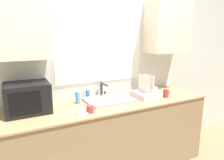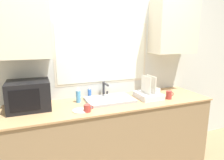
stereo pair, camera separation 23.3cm
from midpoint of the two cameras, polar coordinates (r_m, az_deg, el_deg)
The scene contains 11 objects.
countertop at distance 2.63m, azimuth -2.60°, elevation -15.75°, with size 2.49×0.71×0.92m.
wall_back at distance 2.63m, azimuth -5.75°, elevation 6.26°, with size 6.00×0.38×2.60m.
sink_basin at distance 2.48m, azimuth -3.58°, elevation -5.67°, with size 0.58×0.39×0.03m.
faucet at distance 2.62m, azimuth -5.23°, elevation -2.26°, with size 0.08×0.19×0.20m.
microwave at distance 2.30m, azimuth -25.71°, elevation -4.62°, with size 0.44×0.37×0.31m.
dish_rack at distance 2.64m, azimuth 7.38°, elevation -3.58°, with size 0.28×0.33×0.29m.
spray_bottle at distance 2.41m, azimuth -12.53°, elevation -4.48°, with size 0.06×0.06×0.20m.
soap_bottle at distance 2.60m, azimuth -9.54°, elevation -3.93°, with size 0.05×0.05×0.13m.
mug_near_sink at distance 2.12m, azimuth -9.46°, elevation -8.25°, with size 0.10×0.07×0.08m.
mug_by_rack at distance 2.67m, azimuth 12.78°, elevation -3.76°, with size 0.11×0.07×0.10m.
small_plate at distance 2.16m, azimuth -11.51°, elevation -8.94°, with size 0.17×0.17×0.01m.
Camera 1 is at (-1.06, -1.73, 1.69)m, focal length 32.00 mm.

